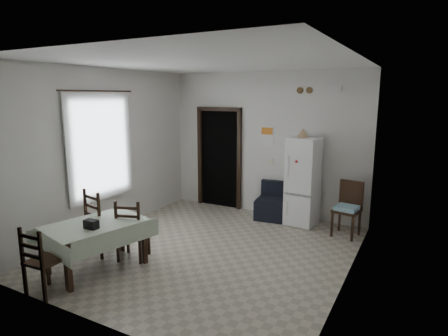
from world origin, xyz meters
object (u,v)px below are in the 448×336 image
fridge (303,182)px  corner_chair (347,210)px  dining_chair_far_left (104,221)px  dining_chair_far_right (133,229)px  navy_seat (272,201)px  dining_chair_near_head (44,260)px  dining_table (97,246)px

fridge → corner_chair: (0.87, -0.26, -0.35)m
dining_chair_far_left → dining_chair_far_right: bearing=-164.4°
corner_chair → dining_chair_far_right: bearing=-127.6°
corner_chair → navy_seat: bearing=179.3°
dining_chair_near_head → fridge: bearing=-120.1°
dining_chair_near_head → dining_chair_far_left: bearing=-80.1°
fridge → dining_chair_near_head: 4.52m
corner_chair → dining_chair_near_head: (-2.87, -3.78, -0.03)m
dining_chair_far_left → dining_chair_near_head: (0.31, -1.27, -0.07)m
dining_table → dining_chair_far_left: dining_chair_far_left is taller
navy_seat → dining_chair_far_right: size_ratio=0.79×
fridge → navy_seat: fridge is taller
fridge → navy_seat: bearing=-174.5°
dining_chair_near_head → navy_seat: bearing=-112.9°
fridge → navy_seat: size_ratio=2.25×
navy_seat → dining_chair_far_left: dining_chair_far_left is taller
navy_seat → dining_chair_near_head: 4.27m
fridge → corner_chair: size_ratio=1.72×
navy_seat → corner_chair: 1.50m
fridge → dining_chair_far_right: size_ratio=1.77×
fridge → navy_seat: 0.76m
dining_table → dining_chair_far_left: size_ratio=1.27×
fridge → dining_chair_far_left: size_ratio=1.61×
dining_chair_far_right → dining_chair_near_head: size_ratio=1.05×
dining_chair_far_left → dining_chair_far_right: 0.55m
corner_chair → dining_chair_far_right: (-2.63, -2.47, -0.01)m
dining_table → dining_chair_far_right: bearing=82.3°
navy_seat → dining_chair_far_left: 3.25m
dining_table → dining_chair_near_head: (-0.03, -0.80, 0.11)m
navy_seat → dining_chair_far_left: bearing=-128.6°
fridge → dining_chair_far_left: bearing=-124.4°
fridge → dining_chair_near_head: fridge is taller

